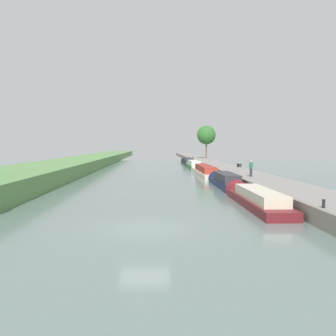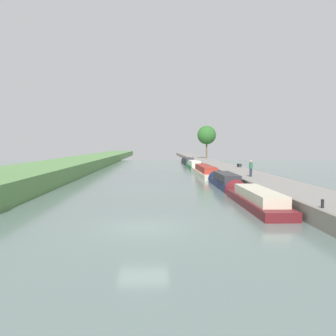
{
  "view_description": "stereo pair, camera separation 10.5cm",
  "coord_description": "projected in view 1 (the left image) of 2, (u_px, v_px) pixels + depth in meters",
  "views": [
    {
      "loc": [
        0.57,
        -18.13,
        4.17
      ],
      "look_at": [
        2.22,
        31.87,
        1.0
      ],
      "focal_mm": 39.23,
      "sensor_mm": 36.0,
      "label": 1
    },
    {
      "loc": [
        0.67,
        -18.13,
        4.17
      ],
      "look_at": [
        2.22,
        31.87,
        1.0
      ],
      "focal_mm": 39.23,
      "sensor_mm": 36.0,
      "label": 2
    }
  ],
  "objects": [
    {
      "name": "ground_plane",
      "position": [
        145.0,
        228.0,
        18.33
      ],
      "size": [
        160.0,
        160.0,
        0.0
      ],
      "primitive_type": "plane",
      "color": "slate"
    },
    {
      "name": "stone_quay",
      "position": [
        318.0,
        218.0,
        18.59
      ],
      "size": [
        0.25,
        260.0,
        0.97
      ],
      "color": "gray",
      "rests_on": "ground_plane"
    },
    {
      "name": "narrowboat_maroon",
      "position": [
        254.0,
        198.0,
        25.55
      ],
      "size": [
        1.99,
        11.83,
        1.89
      ],
      "color": "maroon",
      "rests_on": "ground_plane"
    },
    {
      "name": "narrowboat_navy",
      "position": [
        224.0,
        181.0,
        37.03
      ],
      "size": [
        1.89,
        10.35,
        2.01
      ],
      "color": "#141E42",
      "rests_on": "ground_plane"
    },
    {
      "name": "narrowboat_cream",
      "position": [
        204.0,
        171.0,
        50.98
      ],
      "size": [
        2.0,
        16.45,
        2.04
      ],
      "color": "beige",
      "rests_on": "ground_plane"
    },
    {
      "name": "narrowboat_green",
      "position": [
        193.0,
        165.0,
        66.54
      ],
      "size": [
        1.97,
        11.52,
        2.03
      ],
      "color": "#1E6033",
      "rests_on": "ground_plane"
    },
    {
      "name": "narrowboat_black",
      "position": [
        187.0,
        161.0,
        79.98
      ],
      "size": [
        2.03,
        14.24,
        2.0
      ],
      "color": "black",
      "rests_on": "ground_plane"
    },
    {
      "name": "tree_rightbank_midnear",
      "position": [
        206.0,
        135.0,
        88.66
      ],
      "size": [
        4.52,
        4.52,
        7.87
      ],
      "color": "brown",
      "rests_on": "right_towpath"
    },
    {
      "name": "person_walking",
      "position": [
        251.0,
        168.0,
        37.5
      ],
      "size": [
        0.34,
        0.34,
        1.66
      ],
      "color": "#282D42",
      "rests_on": "right_towpath"
    },
    {
      "name": "mooring_bollard_near",
      "position": [
        324.0,
        204.0,
        18.88
      ],
      "size": [
        0.16,
        0.16,
        0.45
      ],
      "color": "black",
      "rests_on": "right_towpath"
    },
    {
      "name": "mooring_bollard_far",
      "position": [
        193.0,
        158.0,
        86.04
      ],
      "size": [
        0.16,
        0.16,
        0.45
      ],
      "color": "black",
      "rests_on": "right_towpath"
    },
    {
      "name": "park_bench",
      "position": [
        239.0,
        165.0,
        53.83
      ],
      "size": [
        0.44,
        1.5,
        0.47
      ],
      "color": "#333338",
      "rests_on": "right_towpath"
    }
  ]
}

